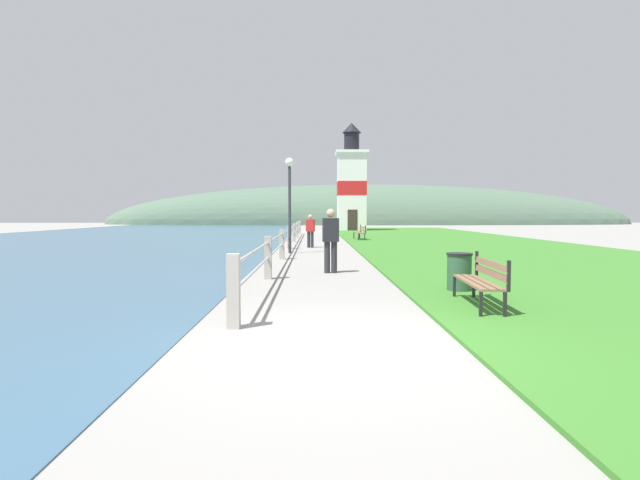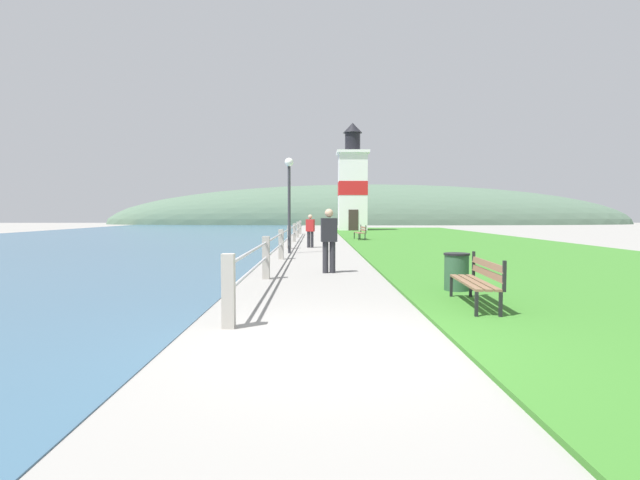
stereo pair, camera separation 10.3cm
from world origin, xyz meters
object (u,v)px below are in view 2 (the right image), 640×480
lighthouse (352,185)px  lamp_post (289,187)px  trash_bin (456,273)px  person_strolling (329,238)px  person_by_railing (310,230)px  park_bench_midway (361,232)px  park_bench_near (479,278)px

lighthouse → lamp_post: bearing=-99.7°
trash_bin → lamp_post: 11.43m
lamp_post → person_strolling: bearing=-77.9°
lighthouse → person_strolling: (-3.09, -33.62, -3.35)m
lighthouse → person_by_railing: size_ratio=6.34×
park_bench_midway → lamp_post: bearing=64.3°
person_strolling → lamp_post: size_ratio=0.45×
person_strolling → person_by_railing: size_ratio=1.12×
park_bench_near → lighthouse: lighthouse is taller
person_by_railing → trash_bin: bearing=-148.3°
person_strolling → trash_bin: size_ratio=2.14×
person_by_railing → trash_bin: person_by_railing is taller
person_by_railing → trash_bin: 14.18m
park_bench_midway → person_strolling: size_ratio=1.09×
park_bench_near → person_by_railing: bearing=-75.2°
person_strolling → trash_bin: person_strolling is taller
park_bench_midway → person_strolling: (-2.39, -16.70, 0.43)m
park_bench_near → person_strolling: 5.84m
lighthouse → park_bench_near: bearing=-90.9°
park_bench_midway → lighthouse: bearing=-96.5°
lighthouse → person_by_railing: 23.90m
person_strolling → lamp_post: 7.27m
park_bench_near → lamp_post: (-3.96, 12.17, 2.20)m
person_strolling → person_by_railing: 10.29m
park_bench_midway → person_by_railing: (-3.04, -6.44, 0.33)m
park_bench_midway → trash_bin: park_bench_midway is taller
park_bench_near → trash_bin: size_ratio=2.32×
park_bench_near → person_strolling: person_strolling is taller
lighthouse → lamp_post: lighthouse is taller
trash_bin → lamp_post: (-4.06, 10.44, 2.31)m
trash_bin → lamp_post: bearing=111.3°
lighthouse → person_strolling: lighthouse is taller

